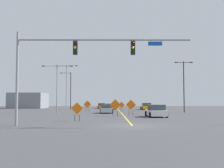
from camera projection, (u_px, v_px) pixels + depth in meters
The scene contains 18 objects.
ground at pixel (132, 126), 21.40m from camera, with size 150.15×150.15×0.00m, color #444447.
road_centre_stripe at pixel (118, 109), 63.04m from camera, with size 0.16×83.42×0.01m.
traffic_signal_assembly at pixel (75, 56), 21.69m from camera, with size 13.61×0.44×7.31m.
street_lamp_far_right at pixel (70, 89), 60.56m from camera, with size 2.40×0.24×8.08m.
street_lamp_near_left at pixel (184, 83), 45.05m from camera, with size 2.90×0.24×8.28m.
street_lamp_near_right at pixel (57, 84), 43.44m from camera, with size 4.79×0.24×7.48m.
street_lamp_mid_right at pixel (66, 83), 55.21m from camera, with size 4.35×0.24×9.00m.
construction_sign_right_shoulder at pixel (77, 109), 26.49m from camera, with size 1.16×0.26×1.77m.
construction_sign_median_far at pixel (122, 105), 47.46m from camera, with size 1.13×0.08×1.75m.
construction_sign_left_lane at pixel (131, 106), 35.70m from camera, with size 1.29×0.30×2.04m.
construction_sign_median_near at pixel (115, 106), 34.42m from camera, with size 1.40×0.25×2.10m.
construction_sign_right_lane at pixel (87, 105), 49.12m from camera, with size 1.36×0.15×1.94m.
car_white_far at pixel (156, 111), 32.90m from camera, with size 2.21×4.47×1.45m.
car_red_distant at pixel (110, 107), 60.11m from camera, with size 2.24×4.08×1.25m.
car_orange_mid at pixel (102, 106), 67.62m from camera, with size 2.09×4.19×1.28m.
car_yellow_passing at pixel (146, 107), 58.27m from camera, with size 2.16×4.49×1.43m.
car_silver_approaching at pixel (107, 109), 42.65m from camera, with size 1.99×4.19×1.29m.
roadside_building_west at pixel (29, 101), 70.90m from camera, with size 8.31×8.95×3.84m.
Camera 1 is at (-1.68, -21.55, 1.94)m, focal length 44.65 mm.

